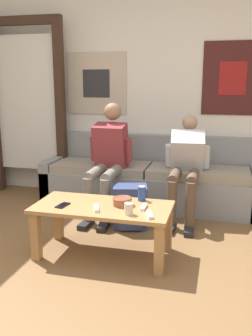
# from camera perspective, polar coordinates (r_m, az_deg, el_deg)

# --- Properties ---
(ground_plane) EXTENTS (18.00, 18.00, 0.00)m
(ground_plane) POSITION_cam_1_polar(r_m,az_deg,el_deg) (2.63, -8.50, -19.54)
(ground_plane) COLOR brown
(wall_back) EXTENTS (10.00, 0.07, 2.55)m
(wall_back) POSITION_cam_1_polar(r_m,az_deg,el_deg) (4.54, 3.04, 11.45)
(wall_back) COLOR white
(wall_back) RESTS_ON ground_plane
(door_frame) EXTENTS (1.00, 0.10, 2.15)m
(door_frame) POSITION_cam_1_polar(r_m,az_deg,el_deg) (4.85, -14.92, 10.23)
(door_frame) COLOR #382319
(door_frame) RESTS_ON ground_plane
(couch) EXTENTS (2.45, 0.68, 0.79)m
(couch) POSITION_cam_1_polar(r_m,az_deg,el_deg) (4.34, 3.66, -2.03)
(couch) COLOR gray
(couch) RESTS_ON ground_plane
(coffee_table) EXTENTS (1.11, 0.54, 0.43)m
(coffee_table) POSITION_cam_1_polar(r_m,az_deg,el_deg) (3.07, -3.49, -7.13)
(coffee_table) COLOR #B27F4C
(coffee_table) RESTS_ON ground_plane
(person_seated_adult) EXTENTS (0.47, 0.87, 1.18)m
(person_seated_adult) POSITION_cam_1_polar(r_m,az_deg,el_deg) (3.99, -2.80, 1.82)
(person_seated_adult) COLOR gray
(person_seated_adult) RESTS_ON ground_plane
(person_seated_teen) EXTENTS (0.47, 0.95, 1.05)m
(person_seated_teen) POSITION_cam_1_polar(r_m,az_deg,el_deg) (3.91, 9.11, 0.73)
(person_seated_teen) COLOR brown
(person_seated_teen) RESTS_ON ground_plane
(backpack) EXTENTS (0.37, 0.32, 0.42)m
(backpack) POSITION_cam_1_polar(r_m,az_deg,el_deg) (3.67, 0.61, -6.09)
(backpack) COLOR navy
(backpack) RESTS_ON ground_plane
(ceramic_bowl) EXTENTS (0.16, 0.16, 0.07)m
(ceramic_bowl) POSITION_cam_1_polar(r_m,az_deg,el_deg) (3.03, -0.56, -5.04)
(ceramic_bowl) COLOR brown
(ceramic_bowl) RESTS_ON coffee_table
(pillar_candle) EXTENTS (0.07, 0.07, 0.10)m
(pillar_candle) POSITION_cam_1_polar(r_m,az_deg,el_deg) (2.83, 0.41, -6.23)
(pillar_candle) COLOR silver
(pillar_candle) RESTS_ON coffee_table
(drink_can_blue) EXTENTS (0.07, 0.07, 0.12)m
(drink_can_blue) POSITION_cam_1_polar(r_m,az_deg,el_deg) (3.14, 2.42, -3.91)
(drink_can_blue) COLOR #28479E
(drink_can_blue) RESTS_ON coffee_table
(game_controller_near_left) EXTENTS (0.04, 0.14, 0.03)m
(game_controller_near_left) POSITION_cam_1_polar(r_m,az_deg,el_deg) (2.97, 2.73, -5.94)
(game_controller_near_left) COLOR white
(game_controller_near_left) RESTS_ON coffee_table
(game_controller_near_right) EXTENTS (0.08, 0.15, 0.03)m
(game_controller_near_right) POSITION_cam_1_polar(r_m,az_deg,el_deg) (2.81, 3.61, -7.11)
(game_controller_near_right) COLOR white
(game_controller_near_right) RESTS_ON coffee_table
(game_controller_far_center) EXTENTS (0.09, 0.15, 0.03)m
(game_controller_far_center) POSITION_cam_1_polar(r_m,az_deg,el_deg) (2.95, -4.54, -6.12)
(game_controller_far_center) COLOR white
(game_controller_far_center) RESTS_ON coffee_table
(cell_phone) EXTENTS (0.09, 0.14, 0.01)m
(cell_phone) POSITION_cam_1_polar(r_m,az_deg,el_deg) (3.07, -9.62, -5.62)
(cell_phone) COLOR black
(cell_phone) RESTS_ON coffee_table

